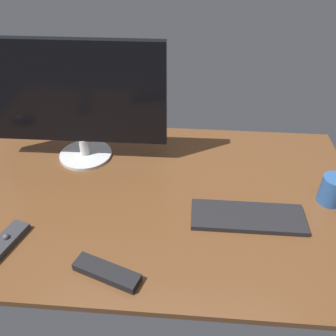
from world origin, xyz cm
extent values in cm
cube|color=brown|center=(0.00, 0.00, 1.00)|extent=(140.00, 84.00, 2.00)
cylinder|color=silver|center=(-25.17, 19.36, 2.55)|extent=(19.31, 19.31, 1.10)
cylinder|color=silver|center=(-25.17, 19.36, 6.26)|extent=(3.76, 3.76, 6.31)
cube|color=black|center=(-25.17, 19.36, 27.51)|extent=(61.32, 3.87, 36.19)
cube|color=black|center=(32.36, -9.30, 2.81)|extent=(34.11, 12.13, 1.61)
cube|color=#2D2D33|center=(-36.69, -26.39, 2.98)|extent=(10.13, 19.21, 1.96)
sphere|color=#3F3F44|center=(-36.00, -24.01, 4.28)|extent=(1.86, 1.86, 1.86)
cube|color=black|center=(-5.75, -32.49, 3.14)|extent=(18.59, 10.63, 2.28)
cylinder|color=#28518C|center=(59.08, 0.90, 6.68)|extent=(7.69, 7.69, 9.35)
camera|label=1|loc=(14.39, -87.17, 79.69)|focal=38.02mm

